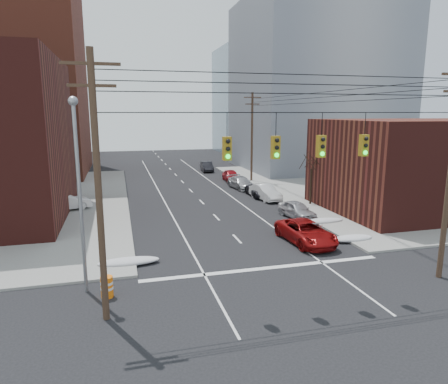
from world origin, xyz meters
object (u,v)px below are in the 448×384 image
parked_car_b (265,192)px  parked_car_f (207,167)px  parked_car_c (260,191)px  lot_car_c (15,199)px  parked_car_e (231,176)px  lot_car_a (65,202)px  construction_barrel (107,287)px  red_pickup (306,232)px  parked_car_a (297,210)px  lot_car_d (28,190)px  parked_car_d (241,183)px  lot_car_b (45,189)px

parked_car_b → parked_car_f: size_ratio=1.04×
parked_car_c → lot_car_c: lot_car_c is taller
parked_car_e → parked_car_f: size_ratio=0.98×
lot_car_a → construction_barrel: 18.51m
red_pickup → parked_car_a: 6.42m
parked_car_b → lot_car_a: size_ratio=1.03×
parked_car_f → construction_barrel: (-13.45, -39.00, -0.19)m
parked_car_b → lot_car_d: size_ratio=1.21×
parked_car_b → lot_car_d: bearing=155.7°
parked_car_d → lot_car_c: size_ratio=0.98×
lot_car_a → lot_car_d: size_ratio=1.17×
parked_car_b → lot_car_d: (-23.25, 7.29, 0.04)m
parked_car_d → lot_car_a: lot_car_a is taller
parked_car_f → lot_car_a: lot_car_a is taller
parked_car_d → parked_car_e: parked_car_e is taller
parked_car_c → lot_car_d: size_ratio=1.21×
parked_car_a → parked_car_c: bearing=82.1°
parked_car_f → lot_car_b: size_ratio=0.91×
parked_car_f → lot_car_c: bearing=-136.1°
parked_car_c → lot_car_a: (-18.79, -1.86, 0.25)m
parked_car_a → parked_car_e: bearing=83.2°
parked_car_f → lot_car_a: 27.17m
parked_car_c → construction_barrel: parked_car_c is taller
parked_car_a → parked_car_c: 8.96m
lot_car_b → parked_car_b: bearing=-100.2°
parked_car_d → parked_car_f: bearing=86.2°
parked_car_f → lot_car_a: size_ratio=1.00×
parked_car_d → construction_barrel: (-14.28, -24.56, -0.16)m
parked_car_d → lot_car_b: size_ratio=0.99×
red_pickup → construction_barrel: 13.64m
parked_car_d → lot_car_a: size_ratio=1.09×
parked_car_a → parked_car_d: bearing=84.7°
lot_car_a → lot_car_c: bearing=40.7°
red_pickup → parked_car_e: 24.77m
parked_car_d → red_pickup: bearing=-101.7°
red_pickup → lot_car_d: (-21.06, 20.70, 0.05)m
parked_car_d → parked_car_c: bearing=-89.5°
parked_car_d → lot_car_a: 19.29m
red_pickup → lot_car_d: bearing=131.8°
parked_car_d → parked_car_e: size_ratio=1.11×
parked_car_c → parked_car_d: parked_car_d is taller
parked_car_c → lot_car_c: size_ratio=0.92×
parked_car_b → parked_car_e: bearing=84.9°
parked_car_c → lot_car_c: bearing=177.7°
parked_car_b → lot_car_d: 24.37m
parked_car_b → parked_car_e: parked_car_b is taller
lot_car_b → lot_car_c: lot_car_c is taller
red_pickup → parked_car_a: (2.19, 6.04, -0.04)m
parked_car_a → lot_car_d: size_ratio=1.10×
parked_car_f → lot_car_d: (-21.80, -13.35, 0.07)m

